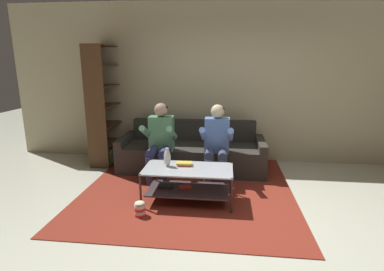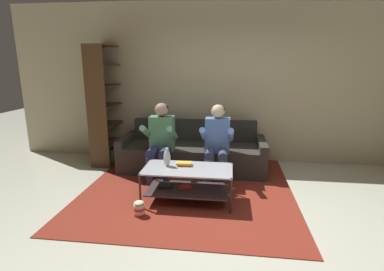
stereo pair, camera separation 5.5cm
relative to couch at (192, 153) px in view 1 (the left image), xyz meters
name	(u,v)px [view 1 (the left image)]	position (x,y,z in m)	size (l,w,h in m)	color
ground	(229,223)	(0.65, -1.80, -0.28)	(16.80, 16.80, 0.00)	beige
back_partition	(231,83)	(0.65, 0.66, 1.17)	(8.40, 0.12, 2.90)	#C7B990
couch	(192,153)	(0.00, 0.00, 0.00)	(2.47, 0.90, 0.81)	#312E29
person_seated_left	(160,139)	(-0.44, -0.53, 0.38)	(0.50, 0.58, 1.21)	navy
person_seated_right	(217,141)	(0.44, -0.53, 0.38)	(0.50, 0.58, 1.20)	#38425D
coffee_table	(187,179)	(0.09, -1.27, 0.03)	(1.17, 0.60, 0.47)	#B0B4BB
area_rug	(189,185)	(0.05, -0.76, -0.28)	(3.00, 3.23, 0.01)	maroon
vase	(167,158)	(-0.19, -1.22, 0.31)	(0.09, 0.09, 0.25)	silver
book_stack	(184,164)	(0.03, -1.17, 0.21)	(0.21, 0.15, 0.05)	#CF3937
bookshelf	(103,116)	(-1.68, 0.23, 0.59)	(0.36, 0.89, 2.12)	#4C301A
popcorn_tub	(140,209)	(-0.43, -1.76, -0.18)	(0.13, 0.13, 0.20)	red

